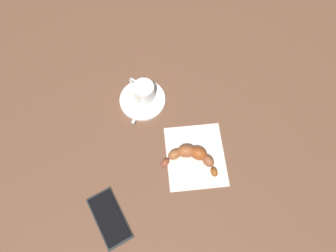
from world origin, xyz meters
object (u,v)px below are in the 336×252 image
(napkin, at_px, (195,156))
(croissant, at_px, (192,155))
(cell_phone, at_px, (109,218))
(sugar_packet, at_px, (134,101))
(saucer, at_px, (143,100))
(teaspoon, at_px, (144,101))
(espresso_cup, at_px, (143,91))

(napkin, height_order, croissant, croissant)
(napkin, relative_size, cell_phone, 1.21)
(sugar_packet, bearing_deg, saucer, 98.26)
(napkin, distance_m, cell_phone, 0.28)
(sugar_packet, distance_m, cell_phone, 0.34)
(saucer, xyz_separation_m, teaspoon, (-0.01, -0.00, 0.01))
(teaspoon, distance_m, napkin, 0.23)
(teaspoon, xyz_separation_m, croissant, (-0.21, -0.07, 0.01))
(teaspoon, height_order, croissant, croissant)
(saucer, bearing_deg, napkin, -158.46)
(teaspoon, bearing_deg, sugar_packet, 71.82)
(croissant, bearing_deg, cell_phone, 107.37)
(teaspoon, relative_size, croissant, 0.67)
(saucer, distance_m, teaspoon, 0.01)
(espresso_cup, distance_m, napkin, 0.24)
(espresso_cup, height_order, sugar_packet, espresso_cup)
(teaspoon, relative_size, sugar_packet, 1.43)
(sugar_packet, bearing_deg, napkin, 37.67)
(teaspoon, height_order, sugar_packet, teaspoon)
(teaspoon, bearing_deg, croissant, -160.84)
(teaspoon, bearing_deg, espresso_cup, -20.98)
(sugar_packet, xyz_separation_m, cell_phone, (-0.30, 0.16, -0.01))
(espresso_cup, bearing_deg, cell_phone, 147.83)
(sugar_packet, bearing_deg, espresso_cup, 117.92)
(espresso_cup, relative_size, croissant, 0.59)
(sugar_packet, bearing_deg, cell_phone, -17.49)
(croissant, bearing_deg, napkin, -97.91)
(saucer, height_order, napkin, saucer)
(teaspoon, xyz_separation_m, sugar_packet, (0.01, 0.03, 0.00))
(espresso_cup, distance_m, teaspoon, 0.03)
(espresso_cup, xyz_separation_m, napkin, (-0.23, -0.08, -0.03))
(espresso_cup, distance_m, sugar_packet, 0.04)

